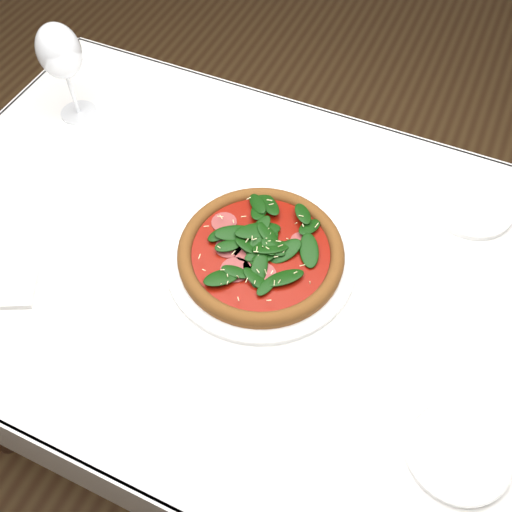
% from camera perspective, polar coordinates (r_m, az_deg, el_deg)
% --- Properties ---
extents(ground, '(6.00, 6.00, 0.00)m').
position_cam_1_polar(ground, '(1.63, -0.96, -15.21)').
color(ground, brown).
rests_on(ground, ground).
extents(dining_table, '(1.21, 0.81, 0.75)m').
position_cam_1_polar(dining_table, '(1.05, -1.44, -3.00)').
color(dining_table, white).
rests_on(dining_table, ground).
extents(plate, '(0.32, 0.32, 0.01)m').
position_cam_1_polar(plate, '(0.95, 0.48, -0.15)').
color(plate, white).
rests_on(plate, dining_table).
extents(pizza, '(0.36, 0.36, 0.04)m').
position_cam_1_polar(pizza, '(0.93, 0.48, 0.49)').
color(pizza, '#A16626').
rests_on(pizza, plate).
extents(wine_glass, '(0.08, 0.08, 0.20)m').
position_cam_1_polar(wine_glass, '(1.17, -19.04, 18.61)').
color(wine_glass, white).
rests_on(wine_glass, dining_table).
extents(saucer_near, '(0.14, 0.14, 0.01)m').
position_cam_1_polar(saucer_near, '(0.86, 19.53, -17.89)').
color(saucer_near, white).
rests_on(saucer_near, dining_table).
extents(saucer_far, '(0.15, 0.15, 0.01)m').
position_cam_1_polar(saucer_far, '(1.09, 20.71, 4.76)').
color(saucer_far, white).
rests_on(saucer_far, dining_table).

